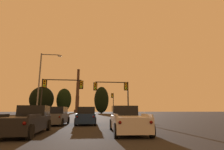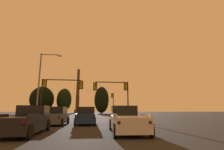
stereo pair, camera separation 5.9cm
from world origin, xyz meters
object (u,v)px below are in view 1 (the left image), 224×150
Objects in this scene: pickup_truck_left_lane_second at (27,121)px; traffic_light_overhead_right at (116,91)px; suv_left_lane_front at (57,116)px; pickup_truck_right_lane_second at (127,120)px; smokestack at (78,95)px; suv_center_lane_front at (87,116)px; traffic_light_overhead_left at (56,89)px; street_lamp at (42,79)px; traffic_light_far_right at (113,101)px.

traffic_light_overhead_right reaches higher than pickup_truck_left_lane_second.
pickup_truck_left_lane_second is 1.13× the size of suv_left_lane_front.
pickup_truck_left_lane_second is 7.29m from suv_left_lane_front.
pickup_truck_right_lane_second is 164.65m from smokestack.
pickup_truck_right_lane_second is 8.04m from suv_center_lane_front.
suv_left_lane_front reaches higher than pickup_truck_left_lane_second.
traffic_light_overhead_left is 0.14× the size of smokestack.
traffic_light_overhead_left is 150.71m from smokestack.
pickup_truck_right_lane_second is (6.55, 0.09, 0.00)m from pickup_truck_left_lane_second.
street_lamp is at bearing 140.40° from suv_center_lane_front.
traffic_light_far_right is at bearing 59.67° from street_lamp.
smokestack is at bearing 92.96° from street_lamp.
smokestack is (-7.76, 150.00, 10.99)m from street_lamp.
traffic_light_overhead_right is at bearing 3.76° from street_lamp.
pickup_truck_left_lane_second is 14.28m from street_lamp.
suv_left_lane_front is 8.30m from street_lamp.
street_lamp is 150.60m from smokestack.
smokestack is at bearing 98.65° from pickup_truck_right_lane_second.
pickup_truck_right_lane_second is at bearing -67.35° from suv_center_lane_front.
smokestack is at bearing 95.92° from suv_center_lane_front.
suv_center_lane_front is (-3.01, 7.45, 0.09)m from pickup_truck_right_lane_second.
traffic_light_far_right reaches higher than traffic_light_overhead_right.
suv_center_lane_front is at bearing -40.28° from street_lamp.
traffic_light_overhead_right is at bearing 87.80° from pickup_truck_right_lane_second.
traffic_light_far_right reaches higher than suv_center_lane_front.
pickup_truck_right_lane_second is at bearing -59.93° from traffic_light_overhead_left.
suv_center_lane_front is (3.55, 7.54, 0.09)m from pickup_truck_left_lane_second.
traffic_light_overhead_right is 0.98× the size of traffic_light_overhead_left.
street_lamp is (-1.94, -0.10, 1.27)m from traffic_light_overhead_left.
pickup_truck_left_lane_second is 0.94× the size of traffic_light_overhead_left.
pickup_truck_left_lane_second is 35.84m from traffic_light_far_right.
suv_left_lane_front is 1.00× the size of suv_center_lane_front.
suv_left_lane_front is 0.84× the size of traffic_light_overhead_left.
suv_center_lane_front is (3.11, 0.26, 0.00)m from suv_left_lane_front.
traffic_light_overhead_left is at bearing 92.49° from pickup_truck_left_lane_second.
traffic_light_far_right is 0.14× the size of smokestack.
traffic_light_far_right is at bearing 78.10° from suv_center_lane_front.
suv_left_lane_front is 0.51× the size of street_lamp.
smokestack is (-10.71, 163.04, 15.99)m from pickup_truck_left_lane_second.
pickup_truck_left_lane_second is at bearing -119.26° from traffic_light_overhead_right.
traffic_light_far_right reaches higher than traffic_light_overhead_left.
pickup_truck_right_lane_second is 0.58× the size of street_lamp.
traffic_light_far_right is at bearing 72.60° from suv_left_lane_front.
traffic_light_overhead_left is (-8.71, -0.60, 0.11)m from traffic_light_overhead_right.
suv_center_lane_front is 8.26m from traffic_light_overhead_right.
pickup_truck_right_lane_second is 0.91× the size of traffic_light_far_right.
suv_center_lane_front reaches higher than pickup_truck_left_lane_second.
pickup_truck_right_lane_second is at bearing -94.80° from traffic_light_overhead_right.
traffic_light_far_right reaches higher than pickup_truck_right_lane_second.
traffic_light_overhead_right is at bearing 58.86° from pickup_truck_left_lane_second.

